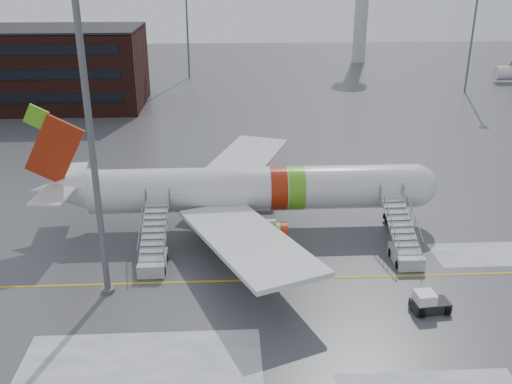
{
  "coord_description": "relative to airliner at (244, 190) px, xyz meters",
  "views": [
    {
      "loc": [
        -0.79,
        -37.19,
        21.68
      ],
      "look_at": [
        1.55,
        6.35,
        4.0
      ],
      "focal_mm": 40.0,
      "sensor_mm": 36.0,
      "label": 1
    }
  ],
  "objects": [
    {
      "name": "light_mast_far_n",
      "position": [
        -8.6,
        69.65,
        10.42
      ],
      "size": [
        1.2,
        1.2,
        24.25
      ],
      "color": "#595B60",
      "rests_on": "ground"
    },
    {
      "name": "ground",
      "position": [
        -0.6,
        -8.35,
        -3.42
      ],
      "size": [
        260.0,
        260.0,
        0.0
      ],
      "primitive_type": "plane",
      "color": "#494C4F",
      "rests_on": "ground"
    },
    {
      "name": "airstair_aft",
      "position": [
        -7.14,
        -6.54,
        -2.35
      ],
      "size": [
        2.05,
        7.7,
        3.48
      ],
      "color": "#A3A6AA",
      "rests_on": "ground"
    },
    {
      "name": "pushback_tug",
      "position": [
        11.78,
        -13.89,
        -2.79
      ],
      "size": [
        2.62,
        2.07,
        1.42
      ],
      "color": "black",
      "rests_on": "ground"
    },
    {
      "name": "light_mast_far_ne",
      "position": [
        41.4,
        53.65,
        10.42
      ],
      "size": [
        1.2,
        1.2,
        24.25
      ],
      "color": "#595B60",
      "rests_on": "ground"
    },
    {
      "name": "light_mast_near",
      "position": [
        -9.98,
        -10.35,
        10.72
      ],
      "size": [
        1.2,
        1.2,
        27.46
      ],
      "color": "#595B60",
      "rests_on": "ground"
    },
    {
      "name": "airstair_fwd",
      "position": [
        12.29,
        -6.54,
        -2.35
      ],
      "size": [
        2.05,
        7.7,
        3.48
      ],
      "color": "#AFB1B7",
      "rests_on": "ground"
    },
    {
      "name": "airliner",
      "position": [
        0.0,
        0.0,
        0.0
      ],
      "size": [
        35.03,
        32.97,
        11.18
      ],
      "color": "silver",
      "rests_on": "ground"
    }
  ]
}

